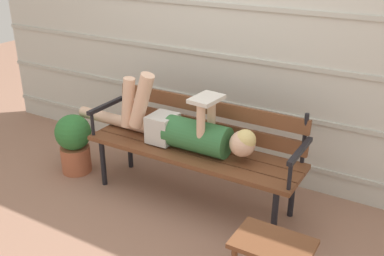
# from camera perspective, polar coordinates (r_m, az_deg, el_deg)

# --- Properties ---
(ground_plane) EXTENTS (12.00, 12.00, 0.00)m
(ground_plane) POSITION_cam_1_polar(r_m,az_deg,el_deg) (3.54, -1.64, -10.45)
(ground_plane) COLOR #936B56
(house_siding) EXTENTS (5.37, 0.08, 2.48)m
(house_siding) POSITION_cam_1_polar(r_m,az_deg,el_deg) (3.75, 5.21, 12.12)
(house_siding) COLOR beige
(house_siding) RESTS_ON ground
(park_bench) EXTENTS (1.73, 0.48, 0.83)m
(park_bench) POSITION_cam_1_polar(r_m,az_deg,el_deg) (3.50, 0.57, -1.77)
(park_bench) COLOR brown
(park_bench) RESTS_ON ground
(reclining_person) EXTENTS (1.70, 0.27, 0.58)m
(reclining_person) POSITION_cam_1_polar(r_m,az_deg,el_deg) (3.44, -1.39, -0.03)
(reclining_person) COLOR #33703D
(footstool) EXTENTS (0.45, 0.31, 0.37)m
(footstool) POSITION_cam_1_polar(r_m,az_deg,el_deg) (2.71, 10.19, -15.20)
(footstool) COLOR brown
(footstool) RESTS_ON ground
(potted_plant) EXTENTS (0.32, 0.32, 0.54)m
(potted_plant) POSITION_cam_1_polar(r_m,az_deg,el_deg) (4.08, -14.76, -1.67)
(potted_plant) COLOR #AD5B3D
(potted_plant) RESTS_ON ground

